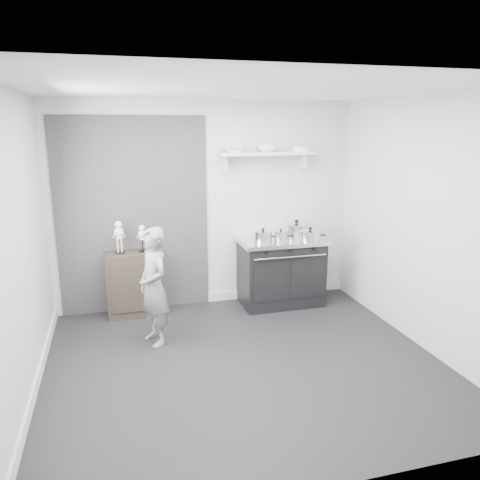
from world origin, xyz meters
name	(u,v)px	position (x,y,z in m)	size (l,w,h in m)	color
ground	(243,363)	(0.00, 0.00, 0.00)	(4.00, 4.00, 0.00)	black
room_shell	(230,204)	(-0.09, 0.15, 1.64)	(4.02, 3.62, 2.71)	#BBBBB8
wall_shelf	(267,154)	(0.80, 1.68, 2.01)	(1.30, 0.26, 0.24)	silver
stove	(281,271)	(0.95, 1.48, 0.46)	(1.14, 0.71, 0.91)	black
side_cabinet	(133,284)	(-1.02, 1.61, 0.41)	(0.64, 0.37, 0.83)	black
child	(154,287)	(-0.82, 0.71, 0.66)	(0.48, 0.32, 1.32)	slate
pot_front_left	(263,236)	(0.65, 1.36, 0.99)	(0.32, 0.23, 0.19)	silver
pot_back_right	(296,229)	(1.20, 1.59, 1.00)	(0.40, 0.32, 0.22)	silver
pot_front_right	(310,235)	(1.26, 1.27, 0.98)	(0.37, 0.28, 0.19)	silver
pot_front_center	(281,236)	(0.88, 1.34, 0.98)	(0.27, 0.18, 0.17)	silver
skeleton_full	(119,235)	(-1.15, 1.61, 1.06)	(0.13, 0.08, 0.47)	white
skeleton_torso	(142,236)	(-0.87, 1.61, 1.02)	(0.11, 0.07, 0.39)	white
bowl_large	(235,149)	(0.35, 1.67, 2.08)	(0.32, 0.32, 0.08)	white
bowl_small	(268,149)	(0.80, 1.67, 2.08)	(0.27, 0.27, 0.08)	white
plate_stack	(302,149)	(1.28, 1.67, 2.07)	(0.27, 0.27, 0.06)	silver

